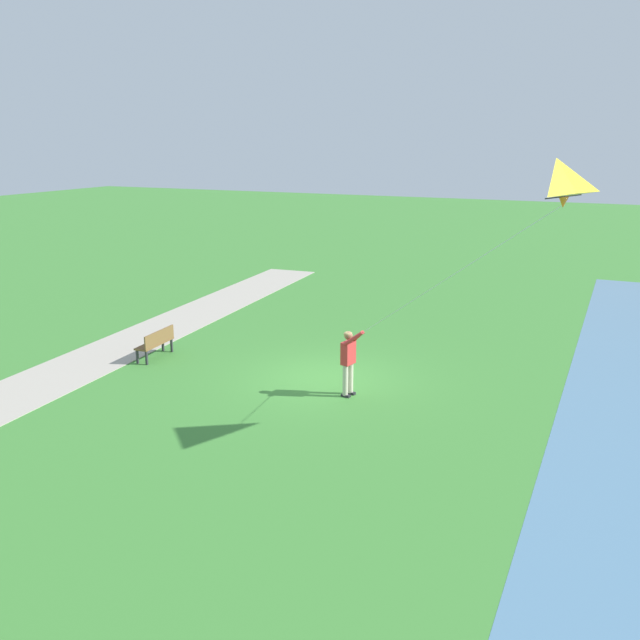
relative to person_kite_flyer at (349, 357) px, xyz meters
The scene contains 5 objects.
ground_plane 1.78m from the person_kite_flyer, 39.24° to the right, with size 120.00×120.00×0.00m, color #3D7F33.
walkway_path 8.21m from the person_kite_flyer, ahead, with size 2.40×32.00×0.02m, color #ADA393.
person_kite_flyer is the anchor object (origin of this frame).
flying_kite 6.66m from the person_kite_flyer, 168.22° to the left, with size 4.92×1.70×4.31m.
park_bench_near_walkway 6.54m from the person_kite_flyer, ahead, with size 0.53×1.52×0.88m.
Camera 1 is at (-7.30, 16.37, 6.47)m, focal length 38.28 mm.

